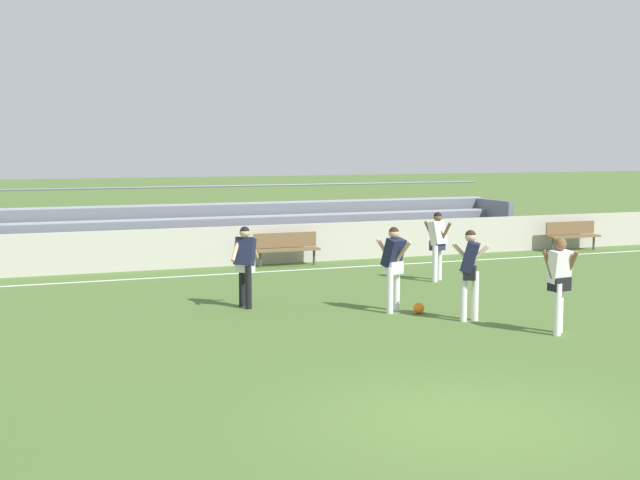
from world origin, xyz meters
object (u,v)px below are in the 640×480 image
at_px(player_dark_deep_cover, 470,267).
at_px(bench_far_left, 286,246).
at_px(player_dark_trailing_run, 394,261).
at_px(soccer_ball, 419,308).
at_px(bleacher_stand, 264,227).
at_px(bench_near_wall_gap, 572,233).
at_px(player_white_pressing_high, 437,240).
at_px(player_dark_overlapping, 245,260).
at_px(player_white_wide_left, 560,277).

bearing_deg(player_dark_deep_cover, bench_far_left, 94.70).
bearing_deg(player_dark_trailing_run, soccer_ball, -42.88).
distance_m(player_dark_trailing_run, player_dark_deep_cover, 1.61).
relative_size(bleacher_stand, player_dark_trailing_run, 9.60).
height_order(bench_near_wall_gap, player_dark_trailing_run, player_dark_trailing_run).
distance_m(bleacher_stand, soccer_ball, 10.11).
relative_size(bleacher_stand, bench_near_wall_gap, 9.02).
relative_size(player_white_pressing_high, player_dark_overlapping, 1.01).
relative_size(bench_near_wall_gap, player_white_pressing_high, 1.07).
distance_m(player_white_pressing_high, player_white_wide_left, 6.14).
bearing_deg(player_white_wide_left, bleacher_stand, 95.92).
height_order(bleacher_stand, bench_near_wall_gap, bleacher_stand).
height_order(bleacher_stand, soccer_ball, bleacher_stand).
xyz_separation_m(bleacher_stand, player_dark_deep_cover, (0.46, -11.04, 0.20)).
relative_size(player_dark_trailing_run, player_dark_deep_cover, 0.99).
relative_size(player_dark_deep_cover, player_dark_overlapping, 1.04).
height_order(bench_near_wall_gap, player_white_wide_left, player_white_wide_left).
xyz_separation_m(player_white_wide_left, soccer_ball, (-1.39, 2.53, -0.90)).
xyz_separation_m(player_dark_deep_cover, soccer_ball, (-0.55, 0.96, -0.92)).
bearing_deg(player_dark_overlapping, soccer_ball, -32.44).
height_order(player_dark_trailing_run, player_dark_deep_cover, player_dark_deep_cover).
bearing_deg(bleacher_stand, player_white_pressing_high, -70.68).
xyz_separation_m(bench_far_left, player_dark_overlapping, (-2.83, -5.52, 0.44)).
height_order(bench_far_left, player_dark_deep_cover, player_dark_deep_cover).
xyz_separation_m(bench_far_left, player_dark_trailing_run, (-0.25, -7.05, 0.46)).
bearing_deg(bench_far_left, player_dark_overlapping, -117.16).
height_order(player_dark_overlapping, soccer_ball, player_dark_overlapping).
bearing_deg(player_white_pressing_high, soccer_ball, -123.94).
bearing_deg(bleacher_stand, bench_near_wall_gap, -16.11).
relative_size(player_white_pressing_high, soccer_ball, 7.62).
relative_size(bench_far_left, player_dark_deep_cover, 1.05).
bearing_deg(bench_near_wall_gap, player_white_wide_left, -128.68).
height_order(player_white_pressing_high, player_dark_overlapping, player_white_pressing_high).
bearing_deg(player_dark_deep_cover, bleacher_stand, 92.41).
distance_m(player_white_wide_left, player_dark_overlapping, 6.20).
xyz_separation_m(bleacher_stand, player_white_pressing_high, (2.29, -6.54, 0.17)).
bearing_deg(soccer_ball, player_white_wide_left, -61.11).
xyz_separation_m(bleacher_stand, player_dark_trailing_run, (-0.47, -9.72, 0.18)).
bearing_deg(player_dark_overlapping, player_white_wide_left, -45.34).
distance_m(bench_near_wall_gap, bench_far_left, 9.48).
xyz_separation_m(bench_near_wall_gap, player_white_pressing_high, (-6.96, -3.87, 0.45)).
distance_m(player_dark_overlapping, soccer_ball, 3.62).
relative_size(bench_far_left, player_dark_overlapping, 1.09).
bearing_deg(soccer_ball, bleacher_stand, 89.50).
distance_m(bench_near_wall_gap, player_dark_trailing_run, 12.02).
distance_m(bench_far_left, player_white_wide_left, 10.06).
relative_size(bench_near_wall_gap, player_white_wide_left, 1.06).
height_order(player_white_pressing_high, player_white_wide_left, player_white_wide_left).
bearing_deg(soccer_ball, player_dark_overlapping, 147.56).
bearing_deg(player_dark_overlapping, bench_near_wall_gap, 24.15).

